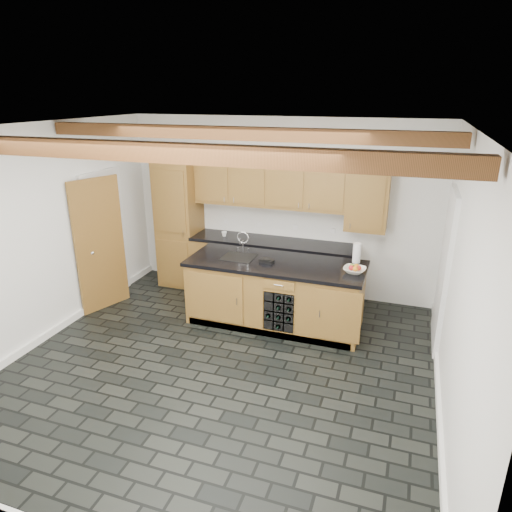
{
  "coord_description": "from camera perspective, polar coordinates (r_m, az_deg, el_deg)",
  "views": [
    {
      "loc": [
        1.96,
        -4.37,
        3.14
      ],
      "look_at": [
        0.18,
        0.8,
        1.17
      ],
      "focal_mm": 32.0,
      "sensor_mm": 36.0,
      "label": 1
    }
  ],
  "objects": [
    {
      "name": "back_cabinetry",
      "position": [
        7.33,
        -0.47,
        2.67
      ],
      "size": [
        3.65,
        0.62,
        2.2
      ],
      "color": "olive",
      "rests_on": "ground"
    },
    {
      "name": "paper_towel",
      "position": [
        6.38,
        12.48,
        0.38
      ],
      "size": [
        0.11,
        0.11,
        0.28
      ],
      "primitive_type": "cylinder",
      "color": "white",
      "rests_on": "island"
    },
    {
      "name": "fruit_bowl",
      "position": [
        6.05,
        12.22,
        -1.74
      ],
      "size": [
        0.32,
        0.32,
        0.07
      ],
      "primitive_type": "imported",
      "rotation": [
        0.0,
        0.0,
        -0.12
      ],
      "color": "silver",
      "rests_on": "island"
    },
    {
      "name": "mug",
      "position": [
        7.42,
        -3.99,
        2.77
      ],
      "size": [
        0.1,
        0.1,
        0.08
      ],
      "primitive_type": "imported",
      "rotation": [
        0.0,
        0.0,
        -0.14
      ],
      "color": "white",
      "rests_on": "back_cabinetry"
    },
    {
      "name": "island",
      "position": [
        6.47,
        2.46,
        -4.65
      ],
      "size": [
        2.48,
        0.96,
        0.93
      ],
      "color": "olive",
      "rests_on": "ground"
    },
    {
      "name": "kitchen_scale",
      "position": [
        6.27,
        1.35,
        -0.58
      ],
      "size": [
        0.21,
        0.14,
        0.06
      ],
      "rotation": [
        0.0,
        0.0,
        -0.19
      ],
      "color": "black",
      "rests_on": "island"
    },
    {
      "name": "ground",
      "position": [
        5.72,
        -4.44,
        -13.54
      ],
      "size": [
        5.0,
        5.0,
        0.0
      ],
      "primitive_type": "plane",
      "color": "black",
      "rests_on": "ground"
    },
    {
      "name": "fruit_cluster",
      "position": [
        6.03,
        12.24,
        -1.4
      ],
      "size": [
        0.16,
        0.17,
        0.07
      ],
      "color": "#AC2716",
      "rests_on": "fruit_bowl"
    },
    {
      "name": "faucet",
      "position": [
        6.49,
        -2.07,
        0.2
      ],
      "size": [
        0.45,
        0.4,
        0.34
      ],
      "color": "black",
      "rests_on": "island"
    },
    {
      "name": "room_shell",
      "position": [
        5.54,
        -3.51,
        2.85
      ],
      "size": [
        5.01,
        5.0,
        5.0
      ],
      "color": "white",
      "rests_on": "ground"
    }
  ]
}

